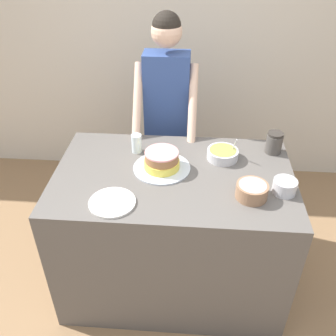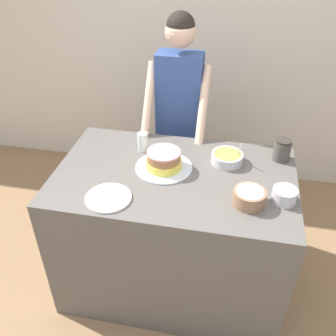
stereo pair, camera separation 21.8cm
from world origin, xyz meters
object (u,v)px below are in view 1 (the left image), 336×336
Objects in this scene: person_baker at (167,103)px; frosting_bowl_white at (285,186)px; frosting_bowl_pink at (252,190)px; stoneware_jar at (274,143)px; ceramic_plate at (112,202)px; frosting_bowl_olive at (223,154)px; cake at (162,161)px; drinking_glass at (137,143)px.

person_baker is 1.10m from frosting_bowl_white.
frosting_bowl_pink is 1.25× the size of stoneware_jar.
frosting_bowl_pink is at bearing -111.56° from stoneware_jar.
ceramic_plate is (-0.76, -0.11, -0.04)m from frosting_bowl_pink.
person_baker reaches higher than stoneware_jar.
ceramic_plate is at bearing -141.51° from frosting_bowl_olive.
cake is 0.25m from drinking_glass.
cake is 0.75m from stoneware_jar.
frosting_bowl_pink is 0.81m from drinking_glass.
person_baker is at bearing 151.43° from stoneware_jar.
frosting_bowl_pink reaches higher than frosting_bowl_white.
cake is at bearing -45.08° from drinking_glass.
ceramic_plate is (-0.24, -0.35, -0.05)m from cake.
ceramic_plate is at bearing -102.44° from person_baker.
frosting_bowl_olive reaches higher than frosting_bowl_pink.
frosting_bowl_white is 0.42m from stoneware_jar.
frosting_bowl_pink is 1.43× the size of drinking_glass.
frosting_bowl_olive is (-0.33, 0.32, -0.01)m from frosting_bowl_white.
frosting_bowl_olive reaches higher than frosting_bowl_white.
drinking_glass is 0.53m from ceramic_plate.
frosting_bowl_pink is at bearing 8.45° from ceramic_plate.
drinking_glass reaches higher than ceramic_plate.
stoneware_jar reaches higher than frosting_bowl_white.
frosting_bowl_olive is at bearing -4.09° from drinking_glass.
cake is at bearing 165.69° from frosting_bowl_white.
frosting_bowl_white is 0.94× the size of stoneware_jar.
person_baker is 0.49m from drinking_glass.
person_baker is 0.65m from frosting_bowl_olive.
drinking_glass is at bearing -175.89° from stoneware_jar.
ceramic_plate is at bearing -169.92° from frosting_bowl_white.
frosting_bowl_olive reaches higher than stoneware_jar.
person_baker is at bearing 128.38° from frosting_bowl_olive.
person_baker is 6.75× the size of ceramic_plate.
drinking_glass is at bearing 157.86° from frosting_bowl_white.
stoneware_jar reaches higher than frosting_bowl_pink.
stoneware_jar is at bearing -28.57° from person_baker.
stoneware_jar is (0.73, -0.40, -0.07)m from person_baker.
frosting_bowl_pink is 0.40m from frosting_bowl_olive.
stoneware_jar is at bearing 4.11° from drinking_glass.
stoneware_jar is (0.00, 0.42, 0.02)m from frosting_bowl_white.
stoneware_jar is (0.71, 0.24, 0.02)m from cake.
frosting_bowl_olive is at bearing 110.84° from frosting_bowl_pink.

